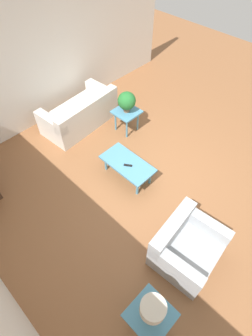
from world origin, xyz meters
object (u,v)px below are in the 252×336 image
potted_plant (127,101)px  table_lamp (153,310)px  coffee_table (127,165)px  sofa (80,114)px  armchair (186,247)px  side_table_lamp (150,316)px  side_table_plant (127,114)px

potted_plant → table_lamp: (-3.01, 2.65, 0.02)m
coffee_table → potted_plant: 1.47m
coffee_table → table_lamp: 2.66m
coffee_table → sofa: bearing=-11.0°
sofa → table_lamp: bearing=58.3°
armchair → coffee_table: bearing=68.0°
side_table_lamp → table_lamp: (-0.00, -0.00, 0.37)m
armchair → coffee_table: armchair is taller
coffee_table → side_table_plant: (0.99, -0.99, 0.10)m
side_table_lamp → coffee_table: bearing=-39.4°
potted_plant → side_table_lamp: bearing=138.7°
coffee_table → side_table_plant: side_table_plant is taller
side_table_lamp → table_lamp: 0.37m
sofa → side_table_plant: bearing=120.2°
coffee_table → side_table_lamp: bearing=140.6°
armchair → side_table_plant: (2.76, -1.53, 0.15)m
table_lamp → armchair: bearing=-77.7°
side_table_lamp → potted_plant: (3.01, -2.65, 0.35)m
side_table_lamp → potted_plant: 4.02m
side_table_plant → table_lamp: 4.02m
side_table_plant → table_lamp: bearing=138.7°
side_table_lamp → table_lamp: table_lamp is taller
sofa → side_table_plant: 1.11m
table_lamp → coffee_table: bearing=-39.4°
armchair → potted_plant: 3.20m
sofa → table_lamp: 4.43m
sofa → armchair: 3.78m
armchair → table_lamp: size_ratio=2.49×
coffee_table → table_lamp: (-2.02, 1.66, 0.47)m
sofa → potted_plant: size_ratio=3.84×
sofa → potted_plant: 1.21m
sofa → armchair: (-3.67, 0.91, 0.01)m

